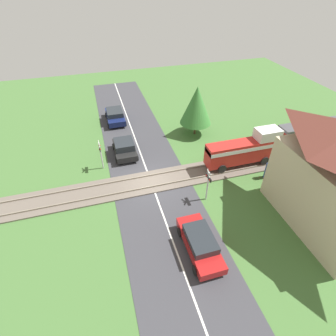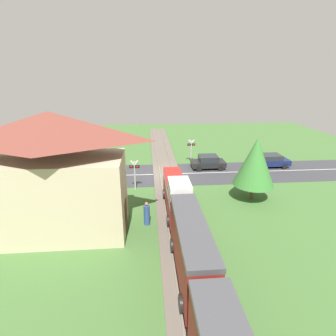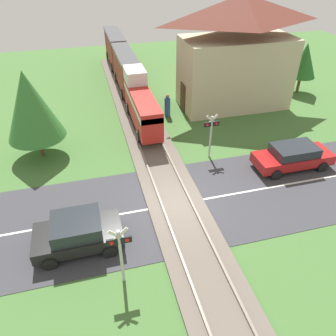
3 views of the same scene
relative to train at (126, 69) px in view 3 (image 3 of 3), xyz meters
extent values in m
plane|color=#426B33|center=(0.00, -15.01, -1.88)|extent=(60.00, 60.00, 0.00)
cube|color=#38383D|center=(0.00, -15.01, -1.87)|extent=(48.00, 6.40, 0.02)
cube|color=silver|center=(0.00, -15.01, -1.86)|extent=(48.00, 0.12, 0.00)
cube|color=#665B51|center=(0.00, -15.01, -1.82)|extent=(2.80, 48.00, 0.12)
cube|color=slate|center=(-0.72, -15.01, -1.70)|extent=(0.10, 48.00, 0.12)
cube|color=slate|center=(0.72, -15.01, -1.70)|extent=(0.10, 48.00, 0.12)
cube|color=red|center=(0.00, -6.82, -0.31)|extent=(1.35, 6.50, 1.90)
cube|color=silver|center=(0.00, -6.82, 0.21)|extent=(1.37, 6.50, 0.36)
cube|color=silver|center=(0.00, -4.61, 1.09)|extent=(1.35, 2.08, 0.90)
cylinder|color=black|center=(-0.72, -8.90, -1.26)|extent=(0.14, 0.76, 0.76)
cylinder|color=black|center=(0.72, -8.90, -1.26)|extent=(0.14, 0.76, 0.76)
cylinder|color=black|center=(-0.72, -4.74, -1.26)|extent=(0.14, 0.76, 0.76)
cylinder|color=black|center=(0.72, -4.74, -1.26)|extent=(0.14, 0.76, 0.76)
cube|color=maroon|center=(0.00, -0.04, -0.06)|extent=(1.35, 6.26, 2.40)
cube|color=#47474C|center=(0.00, -0.04, 1.26)|extent=(1.41, 6.26, 0.24)
cylinder|color=black|center=(-0.72, -2.04, -1.26)|extent=(0.14, 0.76, 0.76)
cylinder|color=black|center=(0.72, -2.04, -1.26)|extent=(0.14, 0.76, 0.76)
cylinder|color=black|center=(-0.72, 1.96, -1.26)|extent=(0.14, 0.76, 0.76)
cylinder|color=black|center=(0.72, 1.96, -1.26)|extent=(0.14, 0.76, 0.76)
cube|color=maroon|center=(0.00, 6.62, -0.06)|extent=(1.35, 6.26, 2.40)
cube|color=#47474C|center=(0.00, 6.62, 1.26)|extent=(1.41, 6.26, 0.24)
cylinder|color=black|center=(-0.72, 4.62, -1.26)|extent=(0.14, 0.76, 0.76)
cylinder|color=black|center=(0.72, 4.62, -1.26)|extent=(0.14, 0.76, 0.76)
cylinder|color=black|center=(-0.72, 8.62, -1.26)|extent=(0.14, 0.76, 0.76)
cylinder|color=black|center=(0.72, 8.62, -1.26)|extent=(0.14, 0.76, 0.76)
cube|color=black|center=(-4.66, -16.45, -1.30)|extent=(3.63, 1.90, 0.56)
cube|color=#23282D|center=(-4.66, -16.45, -0.71)|extent=(1.99, 1.75, 0.61)
cylinder|color=black|center=(-3.48, -15.50, -1.58)|extent=(0.60, 0.18, 0.60)
cylinder|color=black|center=(-3.48, -17.40, -1.58)|extent=(0.60, 0.18, 0.60)
cylinder|color=black|center=(-5.84, -15.50, -1.58)|extent=(0.60, 0.18, 0.60)
cylinder|color=black|center=(-5.84, -17.40, -1.58)|extent=(0.60, 0.18, 0.60)
cube|color=#A81919|center=(7.26, -13.57, -1.29)|extent=(4.41, 1.70, 0.57)
cube|color=#23282D|center=(7.26, -13.57, -0.75)|extent=(2.43, 1.56, 0.51)
cylinder|color=black|center=(5.83, -14.42, -1.58)|extent=(0.60, 0.18, 0.60)
cylinder|color=black|center=(5.83, -12.73, -1.58)|extent=(0.60, 0.18, 0.60)
cylinder|color=black|center=(8.69, -14.42, -1.58)|extent=(0.60, 0.18, 0.60)
cylinder|color=black|center=(8.69, -12.73, -1.58)|extent=(0.60, 0.18, 0.60)
cylinder|color=#B7B7B7|center=(-3.12, -18.66, -0.55)|extent=(0.12, 0.12, 2.66)
cube|color=black|center=(-3.12, -18.66, 0.31)|extent=(0.90, 0.08, 0.28)
sphere|color=red|center=(-3.39, -18.66, 0.31)|extent=(0.18, 0.18, 0.18)
sphere|color=red|center=(-2.85, -18.66, 0.31)|extent=(0.18, 0.18, 0.18)
cube|color=silver|center=(-3.12, -18.66, 0.54)|extent=(0.72, 0.04, 0.72)
cube|color=silver|center=(-3.12, -18.66, 0.54)|extent=(0.72, 0.04, 0.72)
cylinder|color=#B7B7B7|center=(3.12, -11.36, -0.55)|extent=(0.12, 0.12, 2.66)
cube|color=black|center=(3.12, -11.36, 0.31)|extent=(0.90, 0.08, 0.28)
sphere|color=red|center=(3.39, -11.36, 0.31)|extent=(0.18, 0.18, 0.18)
sphere|color=red|center=(2.85, -11.36, 0.31)|extent=(0.18, 0.18, 0.18)
cube|color=silver|center=(3.12, -11.36, 0.54)|extent=(0.72, 0.04, 0.72)
cube|color=silver|center=(3.12, -11.36, 0.54)|extent=(0.72, 0.04, 0.72)
cube|color=#C6B793|center=(7.43, -4.84, 0.66)|extent=(7.92, 3.92, 5.08)
pyramid|color=brown|center=(7.43, -4.84, 5.02)|extent=(8.56, 4.23, 1.82)
cube|color=#472D1E|center=(3.45, -4.84, -0.83)|extent=(0.06, 1.10, 2.10)
cylinder|color=#2D4C8E|center=(2.11, -5.43, -1.17)|extent=(0.41, 0.41, 1.41)
sphere|color=#936B4C|center=(2.11, -5.43, -0.33)|extent=(0.26, 0.26, 0.26)
cylinder|color=brown|center=(13.89, -3.90, -1.19)|extent=(0.24, 0.24, 1.37)
cone|color=#286628|center=(13.89, -3.90, 0.82)|extent=(2.21, 2.21, 2.65)
cylinder|color=brown|center=(-6.52, -8.63, -1.22)|extent=(0.24, 0.24, 1.31)
cone|color=#387A33|center=(-6.52, -8.63, 1.37)|extent=(3.23, 3.23, 3.88)
camera|label=1|loc=(16.31, -18.31, 12.58)|focal=28.00mm
camera|label=2|loc=(1.95, 10.38, 7.77)|focal=28.00mm
camera|label=3|loc=(-3.48, -26.63, 8.92)|focal=35.00mm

